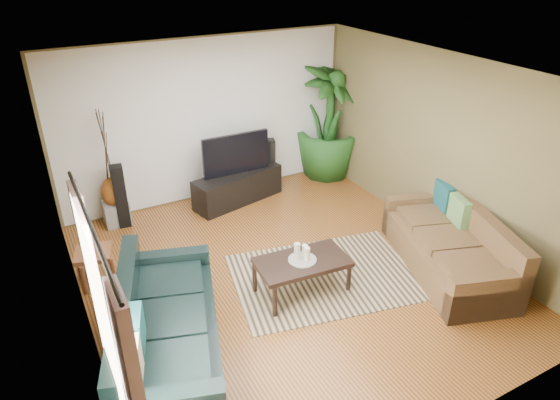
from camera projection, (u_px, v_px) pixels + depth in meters
floor at (287, 275)px, 6.69m from camera, size 5.50×5.50×0.00m
ceiling at (289, 74)px, 5.44m from camera, size 5.50×5.50×0.00m
wall_back at (206, 121)px, 8.21m from camera, size 5.00×0.00×5.00m
wall_front at (458, 319)px, 3.92m from camera, size 5.00×0.00×5.00m
wall_left at (71, 237)px, 5.01m from camera, size 0.00×5.50×5.50m
wall_right at (440, 149)px, 7.12m from camera, size 0.00×5.50×5.50m
backwall_panel at (207, 121)px, 8.20m from camera, size 4.90×0.00×4.90m
window_pane at (104, 329)px, 3.75m from camera, size 0.00×1.80×1.80m
curtain_far at (98, 298)px, 4.47m from camera, size 0.08×0.35×2.20m
curtain_rod at (90, 224)px, 3.35m from camera, size 0.03×1.90×0.03m
sofa_left at (168, 323)px, 5.24m from camera, size 1.67×2.55×0.85m
sofa_right at (449, 242)px, 6.64m from camera, size 1.64×2.40×0.85m
area_rug at (325, 276)px, 6.66m from camera, size 2.70×2.16×0.01m
coffee_table at (302, 276)px, 6.29m from camera, size 1.20×0.72×0.47m
candle_tray at (302, 260)px, 6.18m from camera, size 0.35×0.35×0.02m
candle_tall at (297, 251)px, 6.12m from camera, size 0.07×0.07×0.23m
candle_mid at (307, 254)px, 6.12m from camera, size 0.07×0.07×0.18m
candle_short at (305, 250)px, 6.22m from camera, size 0.07×0.07×0.15m
tv_stand at (238, 187)px, 8.47m from camera, size 1.64×0.82×0.52m
television at (236, 154)px, 8.21m from camera, size 1.15×0.06×0.68m
speaker_left at (121, 196)px, 7.64m from camera, size 0.21×0.22×1.01m
speaker_right at (270, 164)px, 8.87m from camera, size 0.21×0.22×0.91m
potted_plant at (328, 121)px, 9.09m from camera, size 1.52×1.52×2.12m
plant_pot at (326, 166)px, 9.52m from camera, size 0.39×0.39×0.30m
pedestal at (117, 212)px, 7.84m from camera, size 0.38×0.38×0.38m
vase at (113, 192)px, 7.67m from camera, size 0.34×0.34×0.48m
side_table at (96, 267)px, 6.47m from camera, size 0.54×0.54×0.47m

